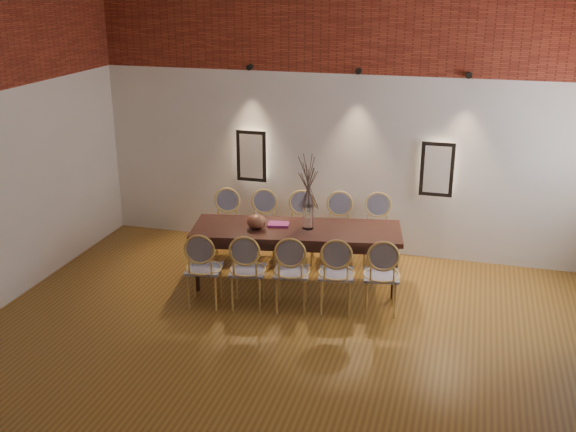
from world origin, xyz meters
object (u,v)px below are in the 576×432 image
(dining_table, at_px, (296,256))
(chair_near_c, at_px, (292,272))
(chair_near_e, at_px, (381,275))
(chair_far_a, at_px, (225,227))
(chair_far_d, at_px, (339,231))
(chair_near_b, at_px, (248,270))
(chair_far_c, at_px, (301,229))
(chair_far_e, at_px, (377,232))
(chair_far_b, at_px, (263,228))
(chair_near_d, at_px, (336,273))
(chair_near_a, at_px, (204,268))
(bowl, at_px, (256,222))
(book, at_px, (278,224))
(vase, at_px, (308,217))

(dining_table, xyz_separation_m, chair_near_c, (0.12, -0.69, 0.09))
(chair_near_e, bearing_deg, chair_far_a, 146.14)
(chair_far_d, bearing_deg, chair_near_b, 53.31)
(chair_near_c, height_order, chair_far_c, same)
(chair_far_e, bearing_deg, chair_far_a, -0.00)
(chair_far_b, relative_size, chair_far_e, 1.00)
(chair_far_d, bearing_deg, chair_far_c, -0.00)
(chair_near_e, bearing_deg, chair_far_c, 126.69)
(chair_near_d, height_order, chair_far_c, same)
(dining_table, relative_size, chair_far_c, 2.77)
(chair_near_a, relative_size, bowl, 3.92)
(chair_far_d, distance_m, book, 1.02)
(chair_near_b, bearing_deg, bowl, 88.16)
(chair_near_d, distance_m, vase, 0.90)
(chair_far_a, bearing_deg, dining_table, 146.14)
(chair_far_b, xyz_separation_m, book, (0.39, -0.56, 0.30))
(chair_near_a, height_order, chair_near_b, same)
(dining_table, bearing_deg, vase, 0.00)
(chair_near_d, bearing_deg, vase, 118.50)
(chair_near_d, distance_m, book, 1.12)
(chair_near_e, relative_size, vase, 3.13)
(chair_far_a, bearing_deg, chair_far_c, 180.00)
(chair_near_c, relative_size, chair_near_d, 1.00)
(chair_near_b, height_order, chair_far_e, same)
(chair_near_c, height_order, chair_far_e, same)
(chair_near_b, relative_size, book, 3.62)
(chair_far_e, bearing_deg, chair_near_d, 69.57)
(chair_near_d, distance_m, chair_far_c, 1.49)
(bowl, distance_m, book, 0.30)
(chair_far_a, relative_size, vase, 3.13)
(chair_far_e, xyz_separation_m, vase, (-0.76, -0.85, 0.43))
(chair_far_a, xyz_separation_m, chair_far_d, (1.53, 0.28, 0.00))
(chair_near_e, height_order, vase, vase)
(vase, distance_m, book, 0.41)
(chair_near_d, height_order, chair_far_d, same)
(vase, xyz_separation_m, bowl, (-0.62, -0.16, -0.06))
(chair_near_d, height_order, bowl, chair_near_d)
(chair_far_b, height_order, vase, vase)
(chair_near_a, relative_size, chair_near_e, 1.00)
(chair_near_a, height_order, chair_far_d, same)
(chair_far_d, relative_size, bowl, 3.92)
(chair_near_b, height_order, chair_near_d, same)
(chair_near_a, bearing_deg, chair_near_b, -0.00)
(chair_far_c, relative_size, chair_far_e, 1.00)
(dining_table, relative_size, chair_far_e, 2.77)
(chair_near_b, xyz_separation_m, vase, (0.53, 0.80, 0.43))
(chair_far_c, relative_size, chair_far_d, 1.00)
(bowl, bearing_deg, dining_table, 16.00)
(chair_far_b, bearing_deg, chair_far_d, 180.00)
(chair_near_a, distance_m, chair_far_e, 2.50)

